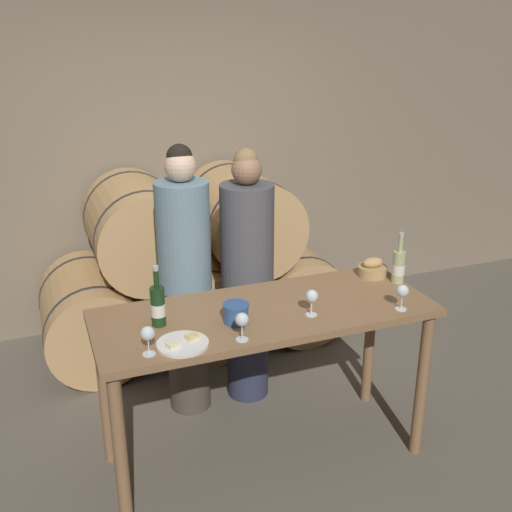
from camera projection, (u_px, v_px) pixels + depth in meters
name	position (u px, v px, depth m)	size (l,w,h in m)	color
ground_plane	(264.00, 455.00, 3.43)	(10.00, 10.00, 0.00)	#665E51
stone_wall_back	(169.00, 123.00, 4.64)	(10.00, 0.12, 3.20)	#7F705B
barrel_stack	(193.00, 270.00, 4.49)	(2.24, 0.93, 1.32)	tan
tasting_table	(265.00, 331.00, 3.15)	(1.77, 0.67, 0.92)	olive
person_left	(186.00, 282.00, 3.59)	(0.32, 0.32, 1.69)	#4C4238
person_right	(247.00, 277.00, 3.73)	(0.33, 0.33, 1.64)	#2D334C
wine_bottle_red	(158.00, 305.00, 2.91)	(0.07, 0.07, 0.31)	#193819
wine_bottle_white	(399.00, 266.00, 3.41)	(0.07, 0.07, 0.30)	#ADBC7F
blue_crock	(236.00, 312.00, 2.95)	(0.13, 0.13, 0.10)	#335693
bread_basket	(372.00, 269.00, 3.52)	(0.17, 0.17, 0.11)	tan
cheese_plate	(183.00, 344.00, 2.75)	(0.24, 0.24, 0.04)	white
wine_glass_far_left	(148.00, 335.00, 2.64)	(0.06, 0.06, 0.14)	white
wine_glass_left	(242.00, 321.00, 2.77)	(0.06, 0.06, 0.14)	white
wine_glass_center	(312.00, 297.00, 3.01)	(0.06, 0.06, 0.14)	white
wine_glass_right	(403.00, 292.00, 3.07)	(0.06, 0.06, 0.14)	white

